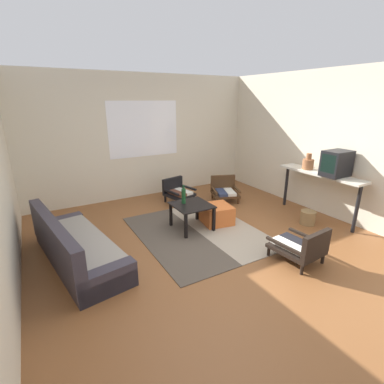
# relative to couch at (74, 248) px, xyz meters

# --- Properties ---
(ground_plane) EXTENTS (7.80, 7.80, 0.00)m
(ground_plane) POSITION_rel_couch_xyz_m (1.93, -0.75, -0.22)
(ground_plane) COLOR brown
(far_wall_with_window) EXTENTS (5.60, 0.13, 2.70)m
(far_wall_with_window) POSITION_rel_couch_xyz_m (1.93, 2.31, 1.13)
(far_wall_with_window) COLOR beige
(far_wall_with_window) RESTS_ON ground
(side_wall_right) EXTENTS (0.12, 6.60, 2.70)m
(side_wall_right) POSITION_rel_couch_xyz_m (4.59, -0.45, 1.13)
(side_wall_right) COLOR beige
(side_wall_right) RESTS_ON ground
(area_rug) EXTENTS (1.90, 2.37, 0.01)m
(area_rug) POSITION_rel_couch_xyz_m (1.95, -0.06, -0.21)
(area_rug) COLOR #4C4238
(area_rug) RESTS_ON ground
(couch) EXTENTS (1.04, 2.13, 0.70)m
(couch) POSITION_rel_couch_xyz_m (0.00, 0.00, 0.00)
(couch) COLOR #38333D
(couch) RESTS_ON ground
(coffee_table) EXTENTS (0.62, 0.64, 0.45)m
(coffee_table) POSITION_rel_couch_xyz_m (1.93, 0.12, 0.15)
(coffee_table) COLOR black
(coffee_table) RESTS_ON ground
(armchair_by_window) EXTENTS (0.64, 0.64, 0.51)m
(armchair_by_window) POSITION_rel_couch_xyz_m (2.34, 1.46, 0.03)
(armchair_by_window) COLOR black
(armchair_by_window) RESTS_ON ground
(armchair_striped_foreground) EXTENTS (0.60, 0.68, 0.53)m
(armchair_striped_foreground) POSITION_rel_couch_xyz_m (2.70, -1.55, 0.02)
(armchair_striped_foreground) COLOR black
(armchair_striped_foreground) RESTS_ON ground
(armchair_corner) EXTENTS (0.72, 0.70, 0.52)m
(armchair_corner) POSITION_rel_couch_xyz_m (3.30, 1.05, 0.02)
(armchair_corner) COLOR #472D19
(armchair_corner) RESTS_ON ground
(ottoman_orange) EXTENTS (0.58, 0.58, 0.34)m
(ottoman_orange) POSITION_rel_couch_xyz_m (2.44, 0.10, -0.05)
(ottoman_orange) COLOR #D1662D
(ottoman_orange) RESTS_ON ground
(console_shelf) EXTENTS (0.36, 1.64, 0.88)m
(console_shelf) POSITION_rel_couch_xyz_m (4.24, -0.61, 0.55)
(console_shelf) COLOR beige
(console_shelf) RESTS_ON ground
(crt_television) EXTENTS (0.47, 0.34, 0.44)m
(crt_television) POSITION_rel_couch_xyz_m (4.24, -0.89, 0.89)
(crt_television) COLOR black
(crt_television) RESTS_ON console_shelf
(clay_vase) EXTENTS (0.21, 0.21, 0.30)m
(clay_vase) POSITION_rel_couch_xyz_m (4.24, -0.32, 0.78)
(clay_vase) COLOR #935B38
(clay_vase) RESTS_ON console_shelf
(glass_bottle) EXTENTS (0.07, 0.07, 0.32)m
(glass_bottle) POSITION_rel_couch_xyz_m (1.84, 0.24, 0.37)
(glass_bottle) COLOR #194723
(glass_bottle) RESTS_ON coffee_table
(wicker_basket) EXTENTS (0.27, 0.27, 0.25)m
(wicker_basket) POSITION_rel_couch_xyz_m (3.84, -0.76, -0.09)
(wicker_basket) COLOR olive
(wicker_basket) RESTS_ON ground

